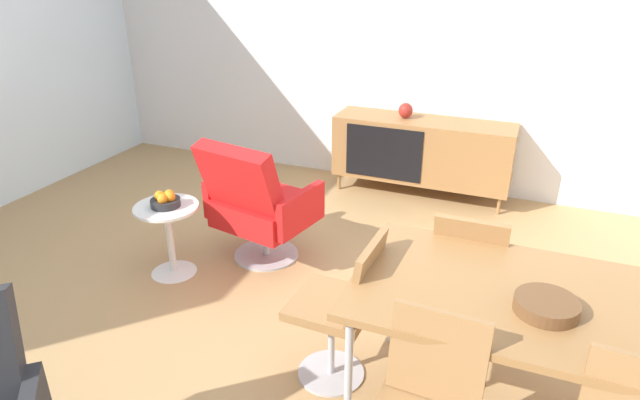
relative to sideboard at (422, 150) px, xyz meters
The scene contains 11 objects.
ground_plane 2.35m from the sideboard, 96.54° to the right, with size 8.32×8.32×0.00m, color tan.
wall_back 1.04m from the sideboard, 131.12° to the left, with size 6.80×0.12×2.80m, color white.
sideboard is the anchor object (origin of this frame).
vase_cobalt 0.39m from the sideboard, behind, with size 0.13×0.13×0.14m.
dining_table 2.79m from the sideboard, 67.54° to the right, with size 1.60×0.90×0.74m.
wooden_bowl_on_table 2.90m from the sideboard, 67.76° to the right, with size 0.26×0.26×0.06m, color brown.
dining_chair_near_window 2.58m from the sideboard, 86.13° to the right, with size 0.44×0.41×0.86m.
dining_chair_back_left 2.14m from the sideboard, 70.49° to the right, with size 0.40×0.43×0.86m.
lounge_chair_red 1.83m from the sideboard, 116.42° to the right, with size 0.81×0.76×0.95m.
side_table_round 2.41m from the sideboard, 122.73° to the right, with size 0.44×0.44×0.52m.
fruit_bowl 2.41m from the sideboard, 122.69° to the right, with size 0.20×0.20×0.11m.
Camera 1 is at (1.20, -2.45, 2.10)m, focal length 30.83 mm.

